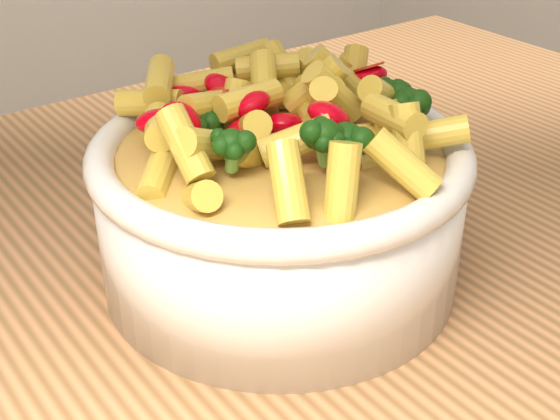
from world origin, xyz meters
TOP-DOWN VIEW (x-y plane):
  - table at (0.00, 0.00)m, footprint 1.20×0.80m
  - serving_bowl at (-0.02, -0.04)m, footprint 0.27×0.27m
  - pasta_salad at (-0.02, -0.04)m, footprint 0.22×0.22m

SIDE VIEW (x-z plane):
  - table at x=0.00m, z-range 0.35..1.25m
  - serving_bowl at x=-0.02m, z-range 0.90..1.02m
  - pasta_salad at x=-0.02m, z-range 1.01..1.06m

